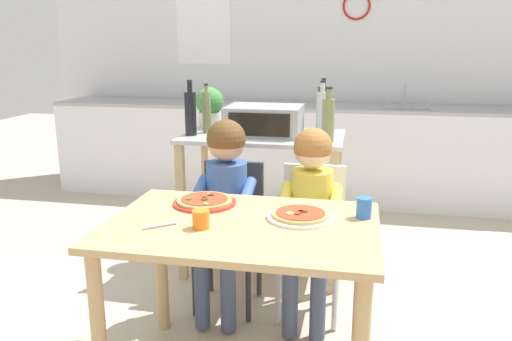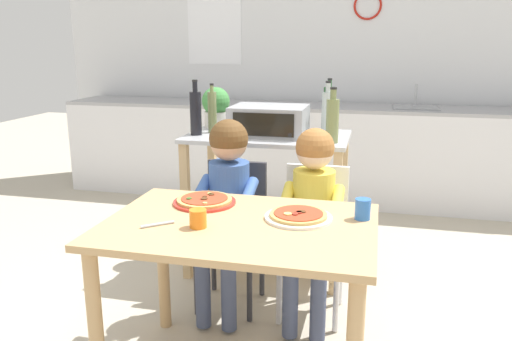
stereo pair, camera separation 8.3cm
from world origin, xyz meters
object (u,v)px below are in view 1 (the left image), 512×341
Objects in this scene: child_in_blue_striped_shirt at (224,192)px; drinking_cup_orange at (201,219)px; potted_herb_plant at (210,106)px; dining_chair_left at (230,224)px; kitchen_island_cart at (263,181)px; child_in_yellow_shirt at (310,201)px; drinking_cup_blue at (364,208)px; dining_table at (242,249)px; toaster_oven at (264,120)px; bottle_tall_green_wine at (328,119)px; bottle_dark_olive_oil at (190,112)px; pizza_plate_white at (300,215)px; bottle_clear_vinegar at (323,108)px; serving_spoon at (160,226)px; dining_chair_right at (312,229)px; bottle_slim_sauce at (207,112)px; pizza_plate_red_rimmed at (205,201)px; bottle_squat_spirits at (322,112)px.

child_in_blue_striped_shirt reaches higher than drinking_cup_orange.
potted_herb_plant reaches higher than dining_chair_left.
child_in_blue_striped_shirt reaches higher than kitchen_island_cart.
child_in_yellow_shirt reaches higher than kitchen_island_cart.
child_in_yellow_shirt is 0.50m from drinking_cup_blue.
drinking_cup_orange is (-0.38, -0.66, 0.11)m from child_in_yellow_shirt.
kitchen_island_cart is 1.17m from dining_table.
toaster_oven reaches higher than dining_chair_left.
bottle_tall_green_wine is 3.58× the size of drinking_cup_blue.
pizza_plate_white is at bearing -49.84° from bottle_dark_olive_oil.
serving_spoon is at bearing -110.05° from bottle_clear_vinegar.
bottle_dark_olive_oil is at bearing 102.16° from serving_spoon.
drinking_cup_orange is at bearing -115.97° from dining_chair_right.
bottle_clear_vinegar is 1.25× the size of potted_herb_plant.
dining_chair_left is at bearing -60.74° from bottle_slim_sauce.
pizza_plate_red_rimmed is 1.01× the size of pizza_plate_white.
drinking_cup_blue is (1.03, -1.19, -0.26)m from potted_herb_plant.
dining_table is at bearing -100.26° from bottle_squat_spirits.
kitchen_island_cart is 1.27m from drinking_cup_orange.
kitchen_island_cart is 1.13m from pizza_plate_white.
bottle_squat_spirits is 3.74× the size of drinking_cup_blue.
dining_chair_left is 0.83m from drinking_cup_orange.
dining_chair_right is (0.80, -0.36, -0.57)m from bottle_dark_olive_oil.
bottle_clear_vinegar is 0.86m from bottle_dark_olive_oil.
bottle_squat_spirits reaches higher than bottle_tall_green_wine.
serving_spoon is at bearing -158.34° from pizza_plate_white.
drinking_cup_blue is at bearing -63.21° from dining_chair_right.
toaster_oven is at bearing -25.05° from potted_herb_plant.
drinking_cup_orange is (-0.03, -1.26, -0.22)m from toaster_oven.
child_in_yellow_shirt is 3.58× the size of pizza_plate_white.
child_in_yellow_shirt reaches higher than pizza_plate_white.
toaster_oven is 6.14× the size of drinking_cup_orange.
child_in_yellow_shirt reaches higher than dining_chair_right.
bottle_tall_green_wine is 1.30m from serving_spoon.
kitchen_island_cart is 0.58m from bottle_squat_spirits.
bottle_tall_green_wine is (0.85, -0.06, -0.01)m from bottle_dark_olive_oil.
pizza_plate_white is (0.01, -1.27, -0.30)m from bottle_clear_vinegar.
bottle_clear_vinegar is 4.54× the size of drinking_cup_orange.
potted_herb_plant is 0.94× the size of pizza_plate_red_rimmed.
toaster_oven is 1.45× the size of bottle_tall_green_wine.
bottle_clear_vinegar is 0.38m from bottle_tall_green_wine.
bottle_slim_sauce reaches higher than pizza_plate_white.
pizza_plate_white is at bearing -90.01° from child_in_yellow_shirt.
kitchen_island_cart is 1.24× the size of dining_chair_right.
child_in_blue_striped_shirt is at bearing 134.84° from pizza_plate_white.
drinking_cup_blue is 0.64× the size of serving_spoon.
drinking_cup_orange is at bearing -91.16° from toaster_oven.
bottle_dark_olive_oil is at bearing 176.20° from bottle_tall_green_wine.
dining_chair_right is (0.36, -0.48, -0.52)m from toaster_oven.
kitchen_island_cart reaches higher than pizza_plate_red_rimmed.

